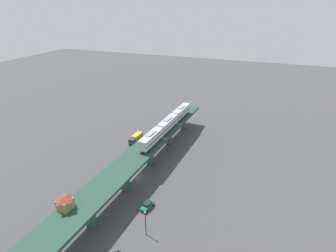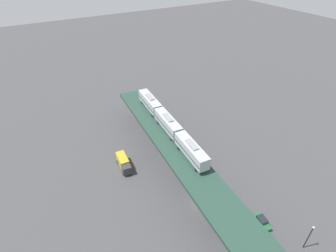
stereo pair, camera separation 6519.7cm
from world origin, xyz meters
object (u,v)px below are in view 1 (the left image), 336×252
Objects in this scene: street_car_green at (147,205)px; delivery_truck at (136,138)px; subway_train at (168,123)px; signal_hut at (65,202)px; street_lamp at (145,221)px.

delivery_truck is (19.38, -31.32, 0.82)m from street_car_green.
subway_train is at bearing -79.13° from street_car_green.
street_car_green is at bearing 100.87° from subway_train.
delivery_truck reaches higher than street_car_green.
signal_hut is 0.47× the size of delivery_truck.
street_car_green is 9.29m from street_lamp.
signal_hut is 46.90m from delivery_truck.
street_lamp is at bearing 112.91° from street_car_green.
subway_train is 32.77m from street_car_green.
street_car_green is at bearing -67.09° from street_lamp.
street_car_green is 36.83m from delivery_truck.
street_lamp is (-22.77, 39.36, 2.35)m from delivery_truck.
street_lamp is at bearing -158.44° from signal_hut.
street_lamp is (-3.40, 8.04, 3.17)m from street_car_green.
signal_hut is 21.17m from street_car_green.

